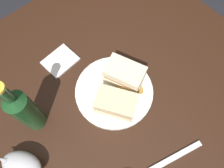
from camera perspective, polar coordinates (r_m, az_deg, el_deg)
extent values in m
plane|color=black|center=(1.48, -0.28, -11.93)|extent=(6.00, 6.00, 0.00)
cube|color=black|center=(1.11, -0.36, -7.84)|extent=(1.05, 0.98, 0.76)
cylinder|color=silver|center=(0.73, 0.54, -1.92)|extent=(0.26, 0.26, 0.01)
cube|color=beige|center=(0.70, 1.00, -5.42)|extent=(0.13, 0.15, 0.02)
cube|color=#8C5B3D|center=(0.68, 1.03, -4.94)|extent=(0.12, 0.14, 0.01)
cube|color=beige|center=(0.66, 1.05, -4.44)|extent=(0.13, 0.15, 0.02)
cube|color=beige|center=(0.73, 3.14, 1.75)|extent=(0.12, 0.14, 0.03)
cube|color=#B27A4C|center=(0.71, 3.23, 2.50)|extent=(0.11, 0.13, 0.02)
cube|color=beige|center=(0.69, 3.32, 3.29)|extent=(0.12, 0.14, 0.03)
cube|color=gold|center=(0.72, 3.07, -2.09)|extent=(0.02, 0.04, 0.02)
cube|color=gold|center=(0.73, 4.10, -0.57)|extent=(0.05, 0.05, 0.01)
cube|color=#B77F33|center=(0.73, 6.81, -1.06)|extent=(0.03, 0.04, 0.02)
cylinder|color=#B7B7BC|center=(0.72, -21.39, -19.10)|extent=(0.04, 0.04, 0.02)
ellipsoid|color=#B7B7BC|center=(0.69, -22.31, -18.83)|extent=(0.12, 0.14, 0.05)
ellipsoid|color=#381E0F|center=(0.69, -22.50, -18.77)|extent=(0.10, 0.11, 0.02)
cone|color=#B7B7BC|center=(0.71, -26.47, -16.91)|extent=(0.04, 0.04, 0.02)
cylinder|color=#19421E|center=(0.67, -21.12, -6.79)|extent=(0.06, 0.06, 0.18)
cone|color=#19421E|center=(0.58, -24.43, -3.75)|extent=(0.06, 0.06, 0.02)
cylinder|color=#19421E|center=(0.55, -26.01, -2.29)|extent=(0.03, 0.03, 0.06)
cube|color=white|center=(0.81, -13.23, 5.84)|extent=(0.12, 0.10, 0.01)
cube|color=silver|center=(0.71, 16.03, -17.60)|extent=(0.18, 0.06, 0.01)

